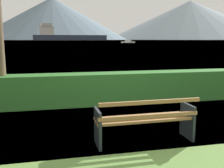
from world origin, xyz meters
The scene contains 7 objects.
ground_plane centered at (0.00, 0.00, 0.00)m, with size 1400.00×1400.00×0.00m, color #567A38.
water_surface centered at (0.00, 309.57, 0.00)m, with size 620.00×620.00×0.00m, color #7A99A8.
park_bench centered at (0.00, -0.06, 0.43)m, with size 1.86×0.60×0.87m.
hedge_row centered at (0.00, 3.07, 0.46)m, with size 10.82×0.71×0.92m, color #2D6B28.
cargo_ship_large centered at (12.65, 318.57, 5.41)m, with size 87.54×22.17×19.34m.
sailboat_mid centered at (32.96, 116.50, 0.49)m, with size 7.03×4.63×1.41m.
distant_hills centered at (139.27, 567.06, 40.12)m, with size 862.15×384.60×88.93m.
Camera 1 is at (-1.61, -4.50, 1.92)m, focal length 42.34 mm.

